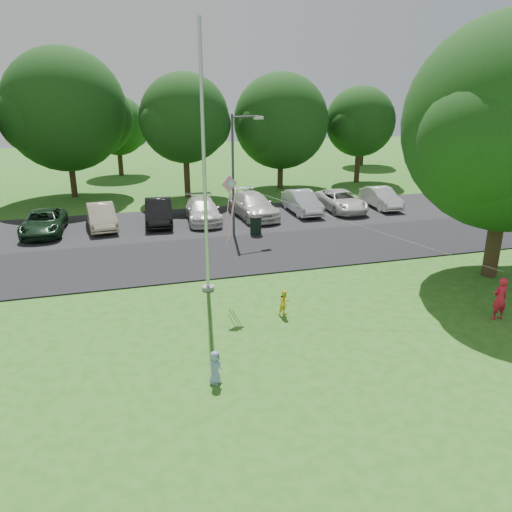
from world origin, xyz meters
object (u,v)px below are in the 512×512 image
object	(u,v)px
street_lamp	(237,164)
child_yellow	(285,303)
woman	(500,299)
kite	(238,198)
big_tree	(511,129)
trash_can	(256,226)
flagpole	(205,187)
child_blue	(215,368)

from	to	relation	value
street_lamp	child_yellow	bearing A→B (deg)	-105.64
woman	kite	distance (m)	9.79
child_yellow	kite	bearing A→B (deg)	100.03
big_tree	child_yellow	world-z (taller)	big_tree
big_tree	woman	world-z (taller)	big_tree
trash_can	kite	xyz separation A→B (m)	(-3.02, -8.18, 3.44)
big_tree	child_yellow	bearing A→B (deg)	-172.78
flagpole	big_tree	bearing A→B (deg)	-8.82
child_blue	kite	distance (m)	6.70
trash_can	woman	bearing A→B (deg)	-66.95
flagpole	big_tree	distance (m)	12.16
woman	kite	xyz separation A→B (m)	(-8.27, 4.16, 3.19)
big_tree	child_blue	distance (m)	14.89
flagpole	child_yellow	size ratio (longest dim) A/B	10.47
street_lamp	kite	bearing A→B (deg)	-114.57
trash_can	child_blue	size ratio (longest dim) A/B	1.07
woman	child_yellow	world-z (taller)	woman
street_lamp	big_tree	distance (m)	12.85
flagpole	trash_can	size ratio (longest dim) A/B	9.64
flagpole	kite	world-z (taller)	flagpole
trash_can	child_blue	world-z (taller)	trash_can
big_tree	child_yellow	xyz separation A→B (m)	(-9.69, -1.23, -5.67)
street_lamp	child_blue	world-z (taller)	street_lamp
street_lamp	trash_can	distance (m)	3.47
trash_can	kite	distance (m)	9.38
big_tree	child_yellow	size ratio (longest dim) A/B	11.09
flagpole	child_yellow	xyz separation A→B (m)	(2.17, -3.07, -3.69)
trash_can	child_blue	bearing A→B (deg)	-110.44
flagpole	street_lamp	xyz separation A→B (m)	(3.06, 7.25, -0.31)
child_yellow	kite	xyz separation A→B (m)	(-1.20, 1.82, 3.48)
woman	child_yellow	distance (m)	7.45
flagpole	child_yellow	world-z (taller)	flagpole
street_lamp	woman	size ratio (longest dim) A/B	4.14
flagpole	trash_can	world-z (taller)	flagpole
street_lamp	woman	xyz separation A→B (m)	(6.17, -12.66, -3.08)
woman	child_blue	bearing A→B (deg)	7.17
flagpole	woman	bearing A→B (deg)	-30.36
flagpole	trash_can	distance (m)	8.79
big_tree	woman	distance (m)	6.96
child_yellow	kite	distance (m)	4.11
flagpole	woman	world-z (taller)	flagpole
flagpole	child_blue	xyz separation A→B (m)	(-1.06, -6.60, -3.68)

